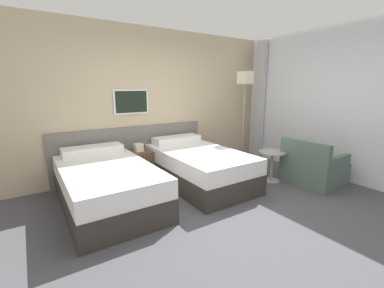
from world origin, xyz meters
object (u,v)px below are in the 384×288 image
object	(u,v)px
nightstand	(139,165)
floor_lamp	(245,87)
bed_near_door	(107,185)
bed_near_window	(198,166)
armchair	(313,169)
side_table	(272,160)

from	to	relation	value
nightstand	floor_lamp	distance (m)	2.64
bed_near_door	floor_lamp	world-z (taller)	floor_lamp
nightstand	bed_near_window	bearing A→B (deg)	-43.65
armchair	bed_near_window	bearing A→B (deg)	53.83
nightstand	side_table	bearing A→B (deg)	-35.64
floor_lamp	bed_near_door	bearing A→B (deg)	-171.80
bed_near_door	side_table	bearing A→B (deg)	-13.20
bed_near_window	floor_lamp	xyz separation A→B (m)	(1.45, 0.43, 1.35)
bed_near_window	floor_lamp	bearing A→B (deg)	16.62
bed_near_door	bed_near_window	size ratio (longest dim) A/B	1.00
nightstand	side_table	world-z (taller)	nightstand
bed_near_window	nightstand	bearing A→B (deg)	136.35
bed_near_window	armchair	bearing A→B (deg)	-34.24
nightstand	floor_lamp	size ratio (longest dim) A/B	0.34
armchair	floor_lamp	bearing A→B (deg)	4.41
armchair	bed_near_door	bearing A→B (deg)	68.91
floor_lamp	armchair	world-z (taller)	floor_lamp
bed_near_door	floor_lamp	size ratio (longest dim) A/B	1.02
side_table	bed_near_window	bearing A→B (deg)	150.96
nightstand	armchair	distance (m)	3.03
side_table	floor_lamp	bearing A→B (deg)	73.61
bed_near_door	side_table	size ratio (longest dim) A/B	3.66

